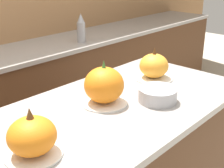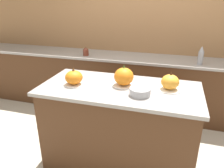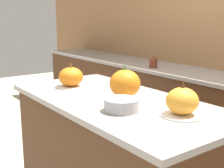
{
  "view_description": "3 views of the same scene",
  "coord_description": "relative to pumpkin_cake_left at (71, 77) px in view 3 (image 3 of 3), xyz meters",
  "views": [
    {
      "loc": [
        -0.99,
        -0.94,
        1.61
      ],
      "look_at": [
        0.07,
        0.04,
        1.04
      ],
      "focal_mm": 50.0,
      "sensor_mm": 36.0,
      "label": 1
    },
    {
      "loc": [
        0.5,
        -1.97,
        1.8
      ],
      "look_at": [
        -0.07,
        -0.05,
        0.99
      ],
      "focal_mm": 35.0,
      "sensor_mm": 36.0,
      "label": 2
    },
    {
      "loc": [
        1.56,
        -1.17,
        1.46
      ],
      "look_at": [
        -0.05,
        0.01,
        1.03
      ],
      "focal_mm": 50.0,
      "sensor_mm": 36.0,
      "label": 3
    }
  ],
  "objects": [
    {
      "name": "pumpkin_cake_left",
      "position": [
        0.0,
        0.0,
        0.0
      ],
      "size": [
        0.22,
        0.22,
        0.19
      ],
      "color": "white",
      "rests_on": "kitchen_island"
    },
    {
      "name": "pumpkin_cake_right",
      "position": [
        0.96,
        0.14,
        -0.0
      ],
      "size": [
        0.24,
        0.24,
        0.19
      ],
      "color": "white",
      "rests_on": "kitchen_island"
    },
    {
      "name": "pumpkin_cake_center",
      "position": [
        0.5,
        0.12,
        0.02
      ],
      "size": [
        0.24,
        0.24,
        0.23
      ],
      "color": "white",
      "rests_on": "kitchen_island"
    },
    {
      "name": "bottle_short",
      "position": [
        -0.37,
        1.2,
        -0.03
      ],
      "size": [
        0.09,
        0.09,
        0.13
      ],
      "color": "maroon",
      "rests_on": "back_counter"
    },
    {
      "name": "kitchen_island",
      "position": [
        0.47,
        0.07,
        -0.54
      ],
      "size": [
        1.62,
        0.78,
        0.94
      ],
      "color": "#4C2D19",
      "rests_on": "ground_plane"
    },
    {
      "name": "mixing_bowl",
      "position": [
        0.7,
        -0.06,
        -0.04
      ],
      "size": [
        0.2,
        0.2,
        0.07
      ],
      "color": "#ADADB2",
      "rests_on": "kitchen_island"
    }
  ]
}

